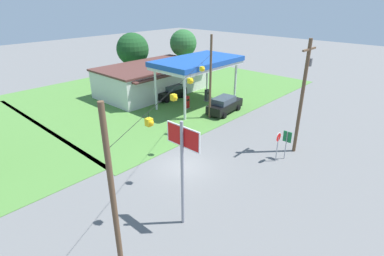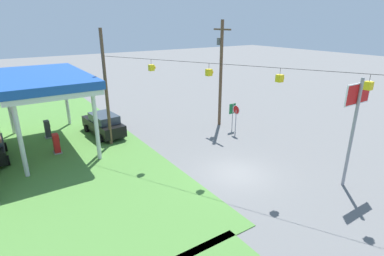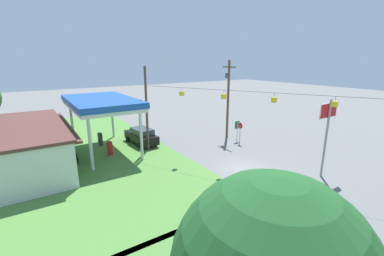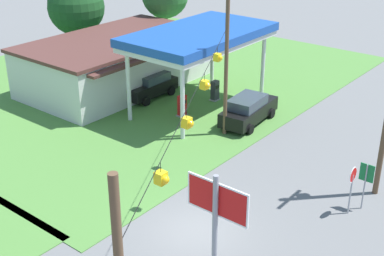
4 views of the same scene
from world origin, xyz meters
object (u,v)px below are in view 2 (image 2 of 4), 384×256
stop_sign_roadside (236,113)px  route_sign (232,111)px  utility_pole_main (221,69)px  stop_sign_overhead (356,110)px  car_at_pumps_front (104,124)px  gas_station_canopy (42,81)px  fuel_pump_far (48,130)px  fuel_pump_near (57,144)px

stop_sign_roadside → route_sign: bearing=158.7°
route_sign → utility_pole_main: size_ratio=0.26×
stop_sign_overhead → route_sign: 11.38m
car_at_pumps_front → route_sign: (-5.06, -9.95, 0.73)m
utility_pole_main → stop_sign_roadside: bearing=173.4°
stop_sign_roadside → utility_pole_main: bearing=173.4°
stop_sign_roadside → stop_sign_overhead: stop_sign_overhead is taller
gas_station_canopy → fuel_pump_far: (1.86, -0.00, -4.37)m
fuel_pump_far → stop_sign_roadside: 15.84m
fuel_pump_near → utility_pole_main: bearing=-95.7°
stop_sign_roadside → route_sign: 0.91m
fuel_pump_far → stop_sign_overhead: size_ratio=0.23×
gas_station_canopy → fuel_pump_near: 4.75m
fuel_pump_near → car_at_pumps_front: car_at_pumps_front is taller
fuel_pump_near → car_at_pumps_front: 4.52m
stop_sign_overhead → fuel_pump_near: bearing=43.0°
fuel_pump_near → route_sign: size_ratio=0.63×
fuel_pump_near → fuel_pump_far: 3.73m
fuel_pump_near → car_at_pumps_front: size_ratio=0.29×
fuel_pump_far → route_sign: (-6.94, -14.07, 1.00)m
route_sign → fuel_pump_far: bearing=63.7°
fuel_pump_near → utility_pole_main: utility_pole_main is taller
fuel_pump_far → car_at_pumps_front: car_at_pumps_front is taller
fuel_pump_far → stop_sign_overhead: 22.62m
gas_station_canopy → fuel_pump_far: gas_station_canopy is taller
route_sign → fuel_pump_near: bearing=77.1°
fuel_pump_far → stop_sign_roadside: stop_sign_roadside is taller
gas_station_canopy → utility_pole_main: 14.43m
fuel_pump_near → stop_sign_overhead: bearing=-137.0°
fuel_pump_near → car_at_pumps_front: bearing=-65.9°
utility_pole_main → gas_station_canopy: bearing=76.9°
fuel_pump_far → fuel_pump_near: bearing=180.0°
route_sign → stop_sign_roadside: bearing=158.7°
car_at_pumps_front → route_sign: bearing=-122.3°
fuel_pump_far → utility_pole_main: 15.63m
stop_sign_overhead → utility_pole_main: 12.83m
fuel_pump_far → stop_sign_overhead: (-17.92, -13.24, 3.91)m
route_sign → utility_pole_main: utility_pole_main is taller
fuel_pump_far → utility_pole_main: (-5.13, -14.05, 4.52)m
car_at_pumps_front → stop_sign_overhead: bearing=-155.7°
stop_sign_roadside → car_at_pumps_front: bearing=-121.5°
gas_station_canopy → utility_pole_main: (-3.27, -14.06, 0.16)m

